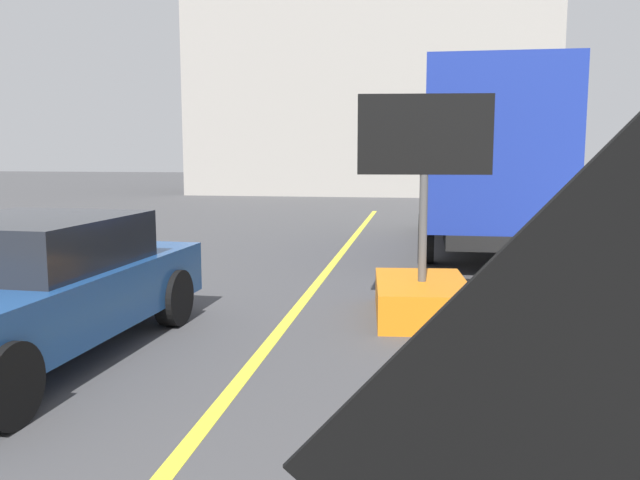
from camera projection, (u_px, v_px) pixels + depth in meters
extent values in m
cube|color=yellow|center=(188.00, 445.00, 4.62)|extent=(0.14, 36.00, 0.01)
cube|color=orange|center=(421.00, 299.00, 8.15)|extent=(1.25, 1.89, 0.45)
cylinder|color=#4C4C4C|center=(423.00, 228.00, 8.03)|extent=(0.10, 0.10, 1.30)
cube|color=black|center=(425.00, 134.00, 7.88)|extent=(1.60, 0.22, 0.95)
sphere|color=yellow|center=(471.00, 135.00, 7.89)|extent=(0.09, 0.09, 0.09)
sphere|color=yellow|center=(446.00, 135.00, 7.91)|extent=(0.09, 0.09, 0.09)
sphere|color=yellow|center=(420.00, 135.00, 7.93)|extent=(0.09, 0.09, 0.09)
sphere|color=yellow|center=(395.00, 135.00, 7.95)|extent=(0.09, 0.09, 0.09)
sphere|color=yellow|center=(381.00, 119.00, 7.94)|extent=(0.09, 0.09, 0.09)
sphere|color=yellow|center=(381.00, 150.00, 7.99)|extent=(0.09, 0.09, 0.09)
cube|color=black|center=(482.00, 220.00, 13.94)|extent=(1.72, 7.37, 0.25)
cube|color=silver|center=(475.00, 166.00, 16.38)|extent=(2.40, 2.07, 1.90)
cube|color=navy|center=(489.00, 146.00, 12.63)|extent=(2.42, 5.02, 2.84)
cylinder|color=black|center=(427.00, 214.00, 16.58)|extent=(0.29, 0.90, 0.90)
cylinder|color=black|center=(521.00, 215.00, 16.22)|extent=(0.29, 0.90, 0.90)
cylinder|color=black|center=(426.00, 239.00, 11.98)|extent=(0.29, 0.90, 0.90)
cylinder|color=black|center=(558.00, 242.00, 11.61)|extent=(0.29, 0.90, 0.90)
cube|color=navy|center=(19.00, 301.00, 6.46)|extent=(2.20, 4.59, 0.60)
cube|color=black|center=(30.00, 242.00, 6.61)|extent=(1.84, 2.11, 0.50)
cylinder|color=black|center=(5.00, 385.00, 4.86)|extent=(0.25, 0.67, 0.66)
cylinder|color=black|center=(174.00, 298.00, 7.75)|extent=(0.25, 0.67, 0.66)
cylinder|color=black|center=(29.00, 291.00, 8.13)|extent=(0.25, 0.67, 0.66)
cylinder|color=gray|center=(536.00, 136.00, 21.50)|extent=(0.18, 0.18, 5.00)
cube|color=#0F6033|center=(493.00, 85.00, 21.59)|extent=(2.60, 0.26, 1.30)
cube|color=white|center=(493.00, 85.00, 21.63)|extent=(1.82, 0.15, 0.18)
cube|color=gray|center=(370.00, 93.00, 31.05)|extent=(16.23, 6.03, 9.40)
cube|color=black|center=(411.00, 415.00, 5.12)|extent=(0.36, 0.36, 0.03)
cone|color=orange|center=(412.00, 378.00, 5.08)|extent=(0.28, 0.28, 0.57)
cylinder|color=white|center=(412.00, 374.00, 5.07)|extent=(0.19, 0.19, 0.08)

